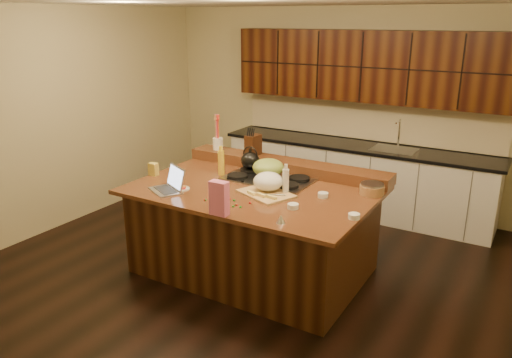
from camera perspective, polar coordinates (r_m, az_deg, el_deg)
The scene contains 36 objects.
room at distance 4.89m, azimuth -0.30°, elevation 3.75°, with size 5.52×5.02×2.72m.
island at distance 5.18m, azimuth -0.28°, elevation -5.79°, with size 2.40×1.60×0.92m.
back_ledge at distance 5.58m, azimuth 3.42°, elevation 1.58°, with size 2.40×0.30×0.12m, color black.
cooktop at distance 5.25m, azimuth 1.39°, elevation 0.06°, with size 0.92×0.52×0.05m.
back_counter at distance 6.82m, azimuth 11.63°, elevation 4.33°, with size 3.70×0.66×2.40m.
kettle at distance 5.47m, azimuth -0.67°, elevation 2.14°, with size 0.21×0.21×0.19m, color black.
green_bowl at distance 5.22m, azimuth 1.40°, elevation 1.32°, with size 0.33×0.33×0.18m, color olive.
laptop at distance 4.99m, azimuth -9.78°, elevation -0.61°, with size 0.43×0.39×0.24m.
oil_bottle at distance 5.41m, azimuth -4.01°, elevation 1.87°, with size 0.07×0.07×0.27m, color gold.
vinegar_bottle at distance 4.81m, azimuth 3.41°, elevation -0.30°, with size 0.06×0.06×0.25m, color silver.
wooden_tray at distance 4.84m, azimuth 1.34°, elevation -0.59°, with size 0.60×0.53×0.20m.
ramekin_a at distance 4.48m, azimuth 4.25°, elevation -3.12°, with size 0.10×0.10×0.04m, color white.
ramekin_b at distance 4.33m, azimuth 11.14°, elevation -4.19°, with size 0.10×0.10×0.04m, color white.
ramekin_c at distance 4.79m, azimuth 7.67°, elevation -1.83°, with size 0.10×0.10×0.04m, color white.
strainer_bowl at distance 4.95m, azimuth 13.10°, elevation -1.19°, with size 0.24×0.24×0.09m, color #996B3F.
kitchen_timer at distance 4.17m, azimuth 2.85°, elevation -4.58°, with size 0.08×0.08×0.07m, color silver.
pink_bag at distance 4.30m, azimuth -4.24°, elevation -2.20°, with size 0.16×0.09×0.30m, color pink.
candy_plate at distance 5.02m, azimuth -8.61°, elevation -1.11°, with size 0.18×0.18×0.01m, color white.
package_box at distance 5.51m, azimuth -11.64°, elevation 1.11°, with size 0.10×0.07×0.14m, color gold.
utensil_crock at distance 6.00m, azimuth -4.38°, elevation 4.04°, with size 0.12×0.12×0.14m, color white.
knife_block at distance 5.73m, azimuth -0.33°, elevation 3.91°, with size 0.12×0.19×0.24m, color black.
gumdrop_0 at distance 4.69m, azimuth -5.84°, elevation -2.38°, with size 0.02×0.02×0.02m, color red.
gumdrop_1 at distance 4.75m, azimuth -4.66°, elevation -2.07°, with size 0.02×0.02×0.02m, color #198C26.
gumdrop_2 at distance 4.54m, azimuth -2.23°, elevation -2.97°, with size 0.02×0.02×0.02m, color red.
gumdrop_3 at distance 4.73m, azimuth -4.63°, elevation -2.14°, with size 0.02×0.02×0.02m, color #198C26.
gumdrop_4 at distance 4.47m, azimuth -3.37°, elevation -3.34°, with size 0.02×0.02×0.02m, color red.
gumdrop_5 at distance 4.66m, azimuth -2.52°, elevation -2.44°, with size 0.02×0.02×0.02m, color #198C26.
gumdrop_6 at distance 4.55m, azimuth -3.18°, elevation -2.92°, with size 0.02×0.02×0.02m, color red.
gumdrop_7 at distance 4.49m, azimuth -1.79°, elevation -3.22°, with size 0.02×0.02×0.02m, color #198C26.
gumdrop_8 at distance 4.69m, azimuth -3.02°, elevation -2.27°, with size 0.02×0.02×0.02m, color red.
gumdrop_9 at distance 4.51m, azimuth -2.62°, elevation -3.15°, with size 0.02×0.02×0.02m, color #198C26.
gumdrop_10 at distance 4.71m, azimuth -4.35°, elevation -2.24°, with size 0.02×0.02×0.02m, color red.
gumdrop_11 at distance 4.68m, azimuth -5.80°, elevation -2.39°, with size 0.02×0.02×0.02m, color #198C26.
gumdrop_12 at distance 4.59m, azimuth -0.69°, elevation -2.74°, with size 0.02×0.02×0.02m, color red.
gumdrop_13 at distance 4.55m, azimuth -2.31°, elevation -2.93°, with size 0.02×0.02×0.02m, color #198C26.
gumdrop_14 at distance 4.62m, azimuth -4.68°, elevation -2.66°, with size 0.02×0.02×0.02m, color red.
Camera 1 is at (2.44, -4.06, 2.56)m, focal length 35.00 mm.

